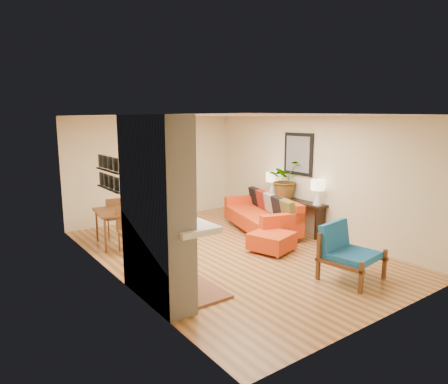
# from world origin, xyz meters

# --- Properties ---
(room_shell) EXTENTS (6.50, 6.50, 6.50)m
(room_shell) POSITION_xyz_m (0.60, 2.63, 1.24)
(room_shell) COLOR #CD854E
(room_shell) RESTS_ON ground
(fireplace) EXTENTS (1.09, 1.68, 2.60)m
(fireplace) POSITION_xyz_m (-2.00, -1.00, 1.24)
(fireplace) COLOR white
(fireplace) RESTS_ON ground
(sofa) EXTENTS (1.52, 2.40, 0.88)m
(sofa) POSITION_xyz_m (1.50, 0.71, 0.38)
(sofa) COLOR silver
(sofa) RESTS_ON ground
(ottoman) EXTENTS (0.92, 0.92, 0.37)m
(ottoman) POSITION_xyz_m (0.67, -0.45, 0.21)
(ottoman) COLOR silver
(ottoman) RESTS_ON ground
(blue_chair) EXTENTS (0.96, 0.95, 0.89)m
(blue_chair) POSITION_xyz_m (0.77, -2.08, 0.48)
(blue_chair) COLOR brown
(blue_chair) RESTS_ON ground
(dining_table) EXTENTS (0.83, 1.66, 0.88)m
(dining_table) POSITION_xyz_m (-1.58, 1.72, 0.58)
(dining_table) COLOR brown
(dining_table) RESTS_ON ground
(console_table) EXTENTS (0.34, 1.85, 0.72)m
(console_table) POSITION_xyz_m (2.07, 0.41, 0.58)
(console_table) COLOR black
(console_table) RESTS_ON ground
(lamp_near) EXTENTS (0.30, 0.30, 0.54)m
(lamp_near) POSITION_xyz_m (2.07, -0.33, 1.06)
(lamp_near) COLOR white
(lamp_near) RESTS_ON console_table
(lamp_far) EXTENTS (0.30, 0.30, 0.54)m
(lamp_far) POSITION_xyz_m (2.07, 1.09, 1.06)
(lamp_far) COLOR white
(lamp_far) RESTS_ON console_table
(houseplant) EXTENTS (0.83, 0.73, 0.88)m
(houseplant) POSITION_xyz_m (2.06, 0.64, 1.16)
(houseplant) COLOR #1E5919
(houseplant) RESTS_ON console_table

